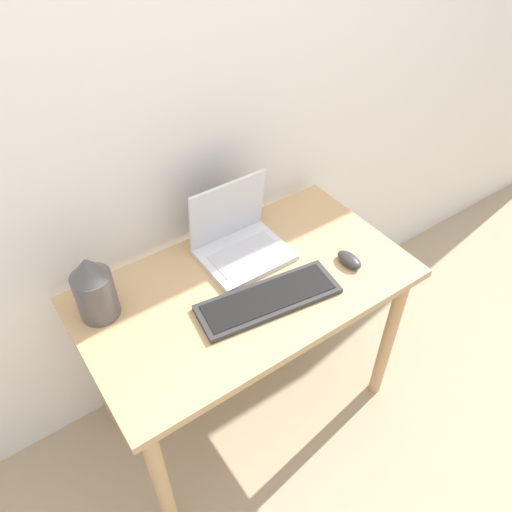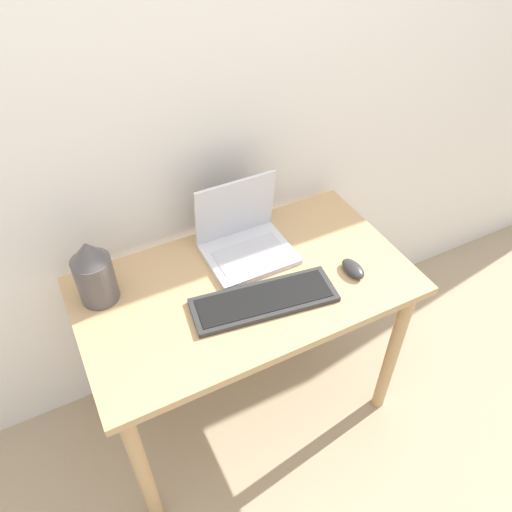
{
  "view_description": "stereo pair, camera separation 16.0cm",
  "coord_description": "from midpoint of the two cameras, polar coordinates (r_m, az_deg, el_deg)",
  "views": [
    {
      "loc": [
        -0.63,
        -0.65,
        1.93
      ],
      "look_at": [
        0.04,
        0.31,
        0.84
      ],
      "focal_mm": 35.0,
      "sensor_mm": 36.0,
      "label": 1
    },
    {
      "loc": [
        -0.49,
        -0.73,
        1.93
      ],
      "look_at": [
        0.04,
        0.31,
        0.84
      ],
      "focal_mm": 35.0,
      "sensor_mm": 36.0,
      "label": 2
    }
  ],
  "objects": [
    {
      "name": "wall_back",
      "position": [
        1.63,
        -12.02,
        17.25
      ],
      "size": [
        6.0,
        0.05,
        2.5
      ],
      "color": "white",
      "rests_on": "ground_plane"
    },
    {
      "name": "desk",
      "position": [
        1.73,
        -3.67,
        -5.85
      ],
      "size": [
        1.11,
        0.62,
        0.74
      ],
      "color": "tan",
      "rests_on": "ground_plane"
    },
    {
      "name": "mouse",
      "position": [
        1.72,
        8.02,
        -0.54
      ],
      "size": [
        0.06,
        0.1,
        0.03
      ],
      "color": "#2D2D2D",
      "rests_on": "desk"
    },
    {
      "name": "vase",
      "position": [
        1.58,
        -20.86,
        -3.57
      ],
      "size": [
        0.12,
        0.12,
        0.23
      ],
      "color": "#514C4C",
      "rests_on": "desk"
    },
    {
      "name": "ground_plane",
      "position": [
        2.13,
        1.96,
        -22.49
      ],
      "size": [
        12.0,
        12.0,
        0.0
      ],
      "primitive_type": "plane",
      "color": "tan"
    },
    {
      "name": "keyboard",
      "position": [
        1.59,
        -1.44,
        -5.06
      ],
      "size": [
        0.48,
        0.22,
        0.02
      ],
      "color": "#2D2D2D",
      "rests_on": "desk"
    },
    {
      "name": "laptop",
      "position": [
        1.73,
        -4.65,
        1.8
      ],
      "size": [
        0.29,
        0.25,
        0.26
      ],
      "color": "silver",
      "rests_on": "desk"
    }
  ]
}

